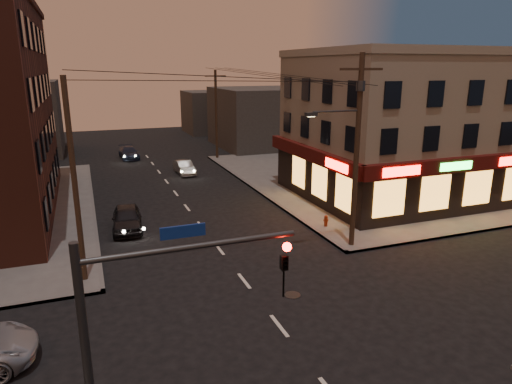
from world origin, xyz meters
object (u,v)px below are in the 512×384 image
sedan_far (129,153)px  sedan_near (127,218)px  sedan_mid (184,167)px  fire_hydrant (326,220)px

sedan_far → sedan_near: bearing=-99.3°
sedan_mid → fire_hydrant: size_ratio=5.39×
sedan_far → fire_hydrant: sedan_far is taller
sedan_near → sedan_far: size_ratio=0.97×
fire_hydrant → sedan_far: bearing=108.5°
fire_hydrant → sedan_mid: bearing=105.8°
sedan_near → sedan_mid: size_ratio=1.12×
sedan_near → sedan_far: bearing=89.0°
sedan_near → sedan_far: (2.36, 22.57, -0.09)m
sedan_near → fire_hydrant: size_ratio=6.06×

